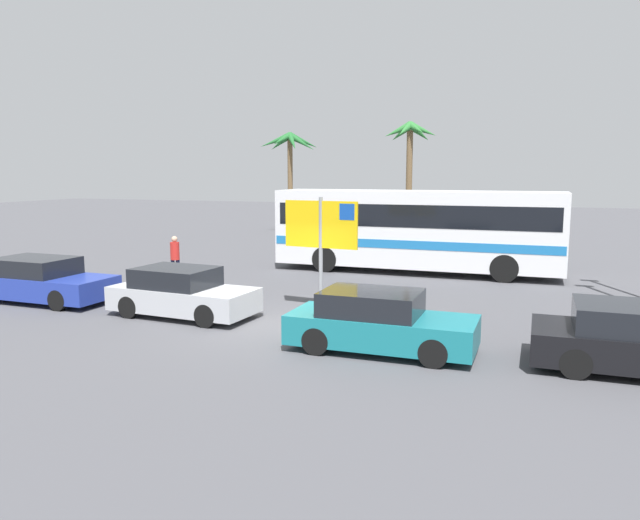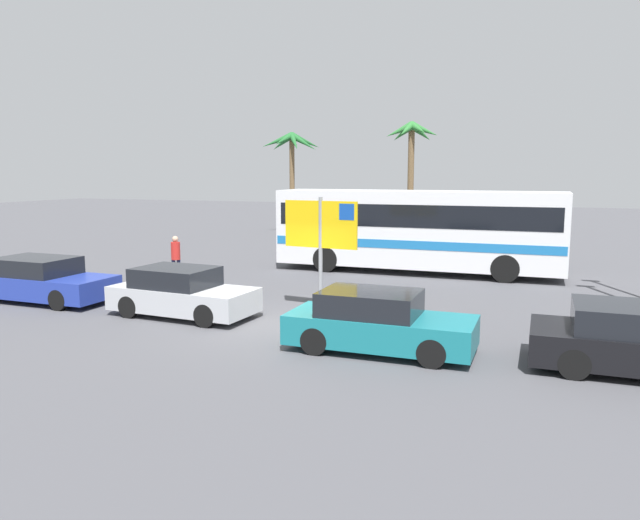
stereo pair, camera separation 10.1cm
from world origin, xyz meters
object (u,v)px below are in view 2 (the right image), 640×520
(bus_front_coach, at_px, (417,227))
(car_blue, at_px, (41,280))
(car_silver, at_px, (181,293))
(pedestrian_crossing_lot, at_px, (176,255))
(car_teal, at_px, (378,323))
(ferry_sign, at_px, (322,229))

(bus_front_coach, height_order, car_blue, bus_front_coach)
(car_silver, bearing_deg, pedestrian_crossing_lot, 129.15)
(car_teal, distance_m, pedestrian_crossing_lot, 10.64)
(car_teal, relative_size, car_silver, 0.99)
(car_teal, bearing_deg, ferry_sign, 128.16)
(ferry_sign, relative_size, car_teal, 0.79)
(bus_front_coach, bearing_deg, pedestrian_crossing_lot, -147.06)
(car_blue, relative_size, car_silver, 1.10)
(pedestrian_crossing_lot, bearing_deg, car_blue, 124.22)
(car_teal, distance_m, car_blue, 11.01)
(car_teal, bearing_deg, car_silver, 167.63)
(bus_front_coach, height_order, ferry_sign, ferry_sign)
(bus_front_coach, relative_size, car_teal, 2.69)
(ferry_sign, height_order, car_blue, ferry_sign)
(car_silver, bearing_deg, car_blue, -178.21)
(car_silver, bearing_deg, car_teal, -8.69)
(car_silver, xyz_separation_m, pedestrian_crossing_lot, (-3.12, 4.44, 0.33))
(car_blue, xyz_separation_m, car_silver, (5.08, -0.20, -0.00))
(car_blue, distance_m, pedestrian_crossing_lot, 4.68)
(bus_front_coach, distance_m, ferry_sign, 7.69)
(ferry_sign, distance_m, pedestrian_crossing_lot, 7.15)
(car_blue, xyz_separation_m, pedestrian_crossing_lot, (1.96, 4.24, 0.33))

